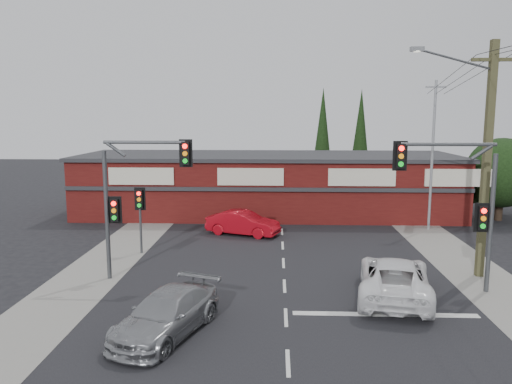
{
  "coord_description": "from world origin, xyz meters",
  "views": [
    {
      "loc": [
        -0.36,
        -18.34,
        6.94
      ],
      "look_at": [
        -1.24,
        3.0,
        3.66
      ],
      "focal_mm": 35.0,
      "sensor_mm": 36.0,
      "label": 1
    }
  ],
  "objects_px": {
    "red_sedan": "(243,223)",
    "shop_building": "(267,183)",
    "utility_pole": "(484,153)",
    "white_suv": "(394,278)",
    "silver_suv": "(167,314)"
  },
  "relations": [
    {
      "from": "red_sedan",
      "to": "shop_building",
      "type": "distance_m",
      "value": 7.06
    },
    {
      "from": "shop_building",
      "to": "utility_pole",
      "type": "distance_m",
      "value": 17.15
    },
    {
      "from": "white_suv",
      "to": "silver_suv",
      "type": "relative_size",
      "value": 1.19
    },
    {
      "from": "white_suv",
      "to": "silver_suv",
      "type": "xyz_separation_m",
      "value": [
        -8.03,
        -3.64,
        -0.09
      ]
    },
    {
      "from": "red_sedan",
      "to": "silver_suv",
      "type": "bearing_deg",
      "value": -166.64
    },
    {
      "from": "shop_building",
      "to": "red_sedan",
      "type": "bearing_deg",
      "value": -100.88
    },
    {
      "from": "red_sedan",
      "to": "utility_pole",
      "type": "xyz_separation_m",
      "value": [
        10.66,
        -7.2,
        4.69
      ]
    },
    {
      "from": "red_sedan",
      "to": "utility_pole",
      "type": "height_order",
      "value": "utility_pole"
    },
    {
      "from": "silver_suv",
      "to": "red_sedan",
      "type": "xyz_separation_m",
      "value": [
        1.53,
        13.57,
        0.02
      ]
    },
    {
      "from": "utility_pole",
      "to": "shop_building",
      "type": "bearing_deg",
      "value": 123.76
    },
    {
      "from": "utility_pole",
      "to": "red_sedan",
      "type": "bearing_deg",
      "value": 145.96
    },
    {
      "from": "white_suv",
      "to": "shop_building",
      "type": "distance_m",
      "value": 17.56
    },
    {
      "from": "shop_building",
      "to": "utility_pole",
      "type": "height_order",
      "value": "utility_pole"
    },
    {
      "from": "white_suv",
      "to": "red_sedan",
      "type": "relative_size",
      "value": 1.3
    },
    {
      "from": "red_sedan",
      "to": "shop_building",
      "type": "height_order",
      "value": "shop_building"
    }
  ]
}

